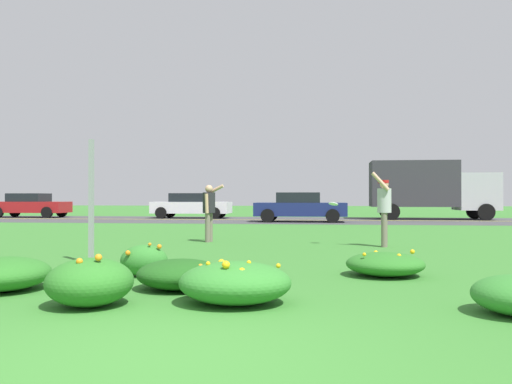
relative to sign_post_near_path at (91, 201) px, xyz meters
name	(u,v)px	position (x,y,z in m)	size (l,w,h in m)	color
ground_plane	(284,237)	(3.01, 6.88, -1.14)	(120.00, 120.00, 0.00)	#387A2D
highway_strip	(302,220)	(3.01, 19.26, -1.14)	(120.00, 8.84, 0.01)	#424244
highway_center_stripe	(302,220)	(3.01, 19.26, -1.13)	(120.00, 0.16, 0.00)	yellow
daylily_clump_near_camera	(90,282)	(1.66, -3.69, -0.87)	(0.96, 1.03, 0.60)	#2D7526
daylily_clump_mid_left	(181,274)	(2.37, -2.47, -0.94)	(1.16, 1.14, 0.40)	#1E5619
daylily_clump_front_right	(3,274)	(0.09, -2.88, -0.92)	(1.19, 1.30, 0.46)	#2D7526
daylily_clump_mid_center	(235,283)	(3.25, -3.36, -0.90)	(1.29, 1.17, 0.53)	#337F2D
daylily_clump_mid_right	(385,264)	(5.19, -0.89, -0.96)	(1.21, 1.21, 0.39)	#2D7526
daylily_clump_front_left	(144,260)	(1.50, -1.42, -0.90)	(0.73, 0.62, 0.53)	#337F2D
sign_post_near_path	(91,201)	(0.00, 0.00, 0.00)	(0.07, 0.10, 2.28)	#93969B
person_thrower_dark_shirt	(209,208)	(1.12, 4.97, -0.21)	(0.56, 0.52, 1.58)	#232328
person_catcher_red_cap_gray_shirt	(384,206)	(5.70, 4.10, -0.14)	(0.51, 0.52, 1.84)	#B2B2B7
frisbee_white	(333,204)	(4.47, 4.56, -0.09)	(0.25, 0.24, 0.13)	white
car_red_leftmost	(30,205)	(-13.50, 21.25, -0.40)	(4.50, 2.00, 1.45)	maroon
car_white_center_left	(191,205)	(-3.50, 21.25, -0.40)	(4.50, 2.00, 1.45)	silver
car_navy_center_right	(300,207)	(3.03, 17.27, -0.40)	(4.50, 2.00, 1.45)	navy
box_truck_silver	(430,187)	(9.96, 21.25, 0.66)	(6.70, 2.46, 3.20)	#B7BABF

